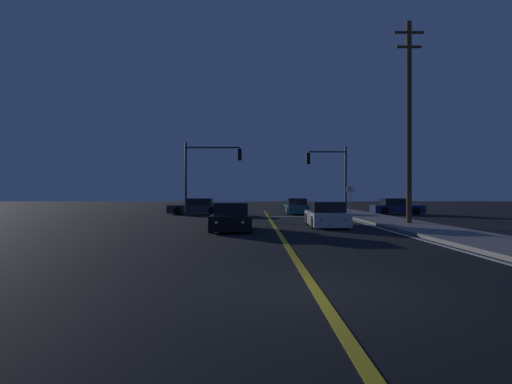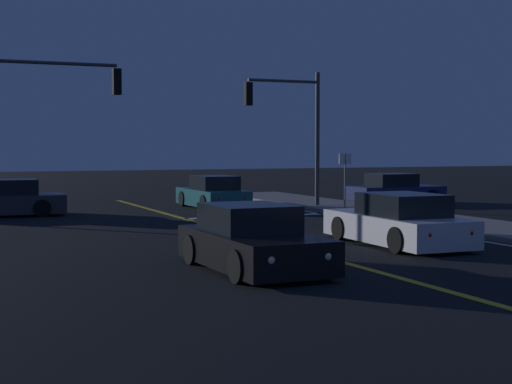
{
  "view_description": "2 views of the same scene",
  "coord_description": "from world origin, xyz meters",
  "px_view_note": "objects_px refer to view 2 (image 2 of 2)",
  "views": [
    {
      "loc": [
        -1.17,
        -7.83,
        1.82
      ],
      "look_at": [
        -0.96,
        18.81,
        1.86
      ],
      "focal_mm": 29.33,
      "sensor_mm": 36.0,
      "label": 1
    },
    {
      "loc": [
        -8.35,
        -2.2,
        2.52
      ],
      "look_at": [
        0.84,
        19.33,
        1.16
      ],
      "focal_mm": 54.58,
      "sensor_mm": 36.0,
      "label": 2
    }
  ],
  "objects_px": {
    "car_side_waiting_teal": "(213,194)",
    "car_following_oncoming_white": "(398,223)",
    "car_parked_curb_charcoal": "(0,200)",
    "traffic_signal_near_right": "(292,118)",
    "car_lead_oncoming_navy": "(395,191)",
    "street_sign_corner": "(345,173)",
    "traffic_signal_far_left": "(40,107)",
    "car_mid_block_black": "(253,242)"
  },
  "relations": [
    {
      "from": "car_parked_curb_charcoal",
      "to": "car_lead_oncoming_navy",
      "type": "height_order",
      "value": "same"
    },
    {
      "from": "car_mid_block_black",
      "to": "car_parked_curb_charcoal",
      "type": "bearing_deg",
      "value": -77.35
    },
    {
      "from": "car_lead_oncoming_navy",
      "to": "traffic_signal_far_left",
      "type": "bearing_deg",
      "value": -80.06
    },
    {
      "from": "car_mid_block_black",
      "to": "traffic_signal_far_left",
      "type": "bearing_deg",
      "value": -79.12
    },
    {
      "from": "traffic_signal_far_left",
      "to": "car_parked_curb_charcoal",
      "type": "bearing_deg",
      "value": 110.93
    },
    {
      "from": "car_side_waiting_teal",
      "to": "traffic_signal_far_left",
      "type": "height_order",
      "value": "traffic_signal_far_left"
    },
    {
      "from": "car_following_oncoming_white",
      "to": "car_lead_oncoming_navy",
      "type": "height_order",
      "value": "same"
    },
    {
      "from": "car_parked_curb_charcoal",
      "to": "traffic_signal_far_left",
      "type": "distance_m",
      "value": 4.45
    },
    {
      "from": "car_parked_curb_charcoal",
      "to": "car_lead_oncoming_navy",
      "type": "xyz_separation_m",
      "value": [
        16.72,
        -0.27,
        -0.0
      ]
    },
    {
      "from": "car_parked_curb_charcoal",
      "to": "street_sign_corner",
      "type": "bearing_deg",
      "value": -107.95
    },
    {
      "from": "car_parked_curb_charcoal",
      "to": "traffic_signal_far_left",
      "type": "bearing_deg",
      "value": -157.5
    },
    {
      "from": "car_parked_curb_charcoal",
      "to": "car_lead_oncoming_navy",
      "type": "distance_m",
      "value": 16.72
    },
    {
      "from": "car_side_waiting_teal",
      "to": "car_mid_block_black",
      "type": "relative_size",
      "value": 1.05
    },
    {
      "from": "car_parked_curb_charcoal",
      "to": "traffic_signal_near_right",
      "type": "xyz_separation_m",
      "value": [
        11.06,
        -1.42,
        3.08
      ]
    },
    {
      "from": "traffic_signal_near_right",
      "to": "car_following_oncoming_white",
      "type": "bearing_deg",
      "value": 77.98
    },
    {
      "from": "traffic_signal_near_right",
      "to": "street_sign_corner",
      "type": "distance_m",
      "value": 3.6
    },
    {
      "from": "car_parked_curb_charcoal",
      "to": "traffic_signal_far_left",
      "type": "height_order",
      "value": "traffic_signal_far_left"
    },
    {
      "from": "car_mid_block_black",
      "to": "car_following_oncoming_white",
      "type": "bearing_deg",
      "value": -156.69
    },
    {
      "from": "traffic_signal_near_right",
      "to": "car_side_waiting_teal",
      "type": "bearing_deg",
      "value": -36.38
    },
    {
      "from": "car_side_waiting_teal",
      "to": "car_following_oncoming_white",
      "type": "xyz_separation_m",
      "value": [
        0.24,
        -13.26,
        0.0
      ]
    },
    {
      "from": "car_lead_oncoming_navy",
      "to": "traffic_signal_near_right",
      "type": "distance_m",
      "value": 6.55
    },
    {
      "from": "car_side_waiting_teal",
      "to": "traffic_signal_near_right",
      "type": "height_order",
      "value": "traffic_signal_near_right"
    },
    {
      "from": "car_mid_block_black",
      "to": "traffic_signal_far_left",
      "type": "relative_size",
      "value": 0.74
    },
    {
      "from": "street_sign_corner",
      "to": "car_parked_curb_charcoal",
      "type": "bearing_deg",
      "value": 160.49
    },
    {
      "from": "car_parked_curb_charcoal",
      "to": "traffic_signal_far_left",
      "type": "xyz_separation_m",
      "value": [
        1.08,
        -2.82,
        3.27
      ]
    },
    {
      "from": "car_mid_block_black",
      "to": "street_sign_corner",
      "type": "relative_size",
      "value": 1.82
    },
    {
      "from": "car_side_waiting_teal",
      "to": "traffic_signal_far_left",
      "type": "bearing_deg",
      "value": -155.89
    },
    {
      "from": "car_mid_block_black",
      "to": "traffic_signal_near_right",
      "type": "height_order",
      "value": "traffic_signal_near_right"
    },
    {
      "from": "car_side_waiting_teal",
      "to": "car_parked_curb_charcoal",
      "type": "distance_m",
      "value": 8.42
    },
    {
      "from": "car_side_waiting_teal",
      "to": "car_lead_oncoming_navy",
      "type": "height_order",
      "value": "same"
    },
    {
      "from": "car_following_oncoming_white",
      "to": "traffic_signal_far_left",
      "type": "relative_size",
      "value": 0.83
    },
    {
      "from": "car_lead_oncoming_navy",
      "to": "street_sign_corner",
      "type": "xyz_separation_m",
      "value": [
        -4.8,
        -3.95,
        0.98
      ]
    },
    {
      "from": "car_lead_oncoming_navy",
      "to": "traffic_signal_far_left",
      "type": "distance_m",
      "value": 16.18
    },
    {
      "from": "car_lead_oncoming_navy",
      "to": "traffic_signal_near_right",
      "type": "relative_size",
      "value": 0.75
    },
    {
      "from": "car_side_waiting_teal",
      "to": "street_sign_corner",
      "type": "bearing_deg",
      "value": -54.0
    },
    {
      "from": "car_lead_oncoming_navy",
      "to": "traffic_signal_near_right",
      "type": "bearing_deg",
      "value": -77.81
    },
    {
      "from": "car_side_waiting_teal",
      "to": "car_lead_oncoming_navy",
      "type": "relative_size",
      "value": 1.06
    },
    {
      "from": "car_following_oncoming_white",
      "to": "traffic_signal_near_right",
      "type": "relative_size",
      "value": 0.86
    },
    {
      "from": "traffic_signal_far_left",
      "to": "street_sign_corner",
      "type": "distance_m",
      "value": 11.17
    },
    {
      "from": "car_following_oncoming_white",
      "to": "car_lead_oncoming_navy",
      "type": "bearing_deg",
      "value": 58.49
    },
    {
      "from": "traffic_signal_near_right",
      "to": "street_sign_corner",
      "type": "bearing_deg",
      "value": 107.15
    },
    {
      "from": "car_following_oncoming_white",
      "to": "car_lead_oncoming_navy",
      "type": "xyz_separation_m",
      "value": [
        8.07,
        12.46,
        -0.0
      ]
    }
  ]
}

